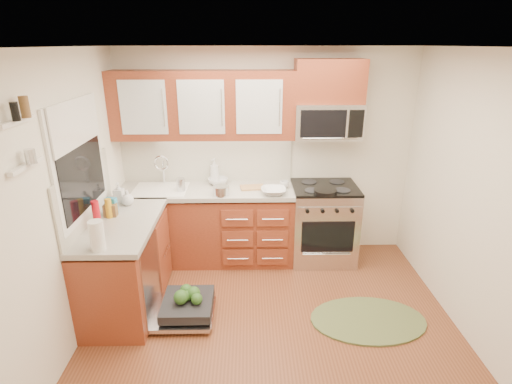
{
  "coord_description": "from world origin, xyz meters",
  "views": [
    {
      "loc": [
        -0.21,
        -2.96,
        2.53
      ],
      "look_at": [
        -0.14,
        0.85,
        1.1
      ],
      "focal_mm": 28.0,
      "sensor_mm": 36.0,
      "label": 1
    }
  ],
  "objects_px": {
    "microwave": "(327,121)",
    "bowl_b": "(218,181)",
    "upper_cabinets": "(203,105)",
    "bowl_a": "(273,191)",
    "cutting_board": "(252,187)",
    "rug": "(368,320)",
    "range": "(323,223)",
    "sink": "(161,200)",
    "cup": "(284,184)",
    "skillet": "(325,192)",
    "paper_towel_roll": "(97,236)",
    "dishwasher": "(184,308)",
    "stock_pot": "(221,191)"
  },
  "relations": [
    {
      "from": "bowl_a",
      "to": "bowl_b",
      "type": "distance_m",
      "value": 0.74
    },
    {
      "from": "range",
      "to": "paper_towel_roll",
      "type": "height_order",
      "value": "paper_towel_roll"
    },
    {
      "from": "sink",
      "to": "skillet",
      "type": "distance_m",
      "value": 1.91
    },
    {
      "from": "range",
      "to": "stock_pot",
      "type": "bearing_deg",
      "value": -170.15
    },
    {
      "from": "dishwasher",
      "to": "cup",
      "type": "height_order",
      "value": "cup"
    },
    {
      "from": "microwave",
      "to": "skillet",
      "type": "relative_size",
      "value": 2.97
    },
    {
      "from": "microwave",
      "to": "bowl_b",
      "type": "distance_m",
      "value": 1.47
    },
    {
      "from": "rug",
      "to": "upper_cabinets",
      "type": "bearing_deg",
      "value": 140.31
    },
    {
      "from": "bowl_a",
      "to": "dishwasher",
      "type": "bearing_deg",
      "value": -134.09
    },
    {
      "from": "sink",
      "to": "paper_towel_roll",
      "type": "height_order",
      "value": "paper_towel_roll"
    },
    {
      "from": "upper_cabinets",
      "to": "cutting_board",
      "type": "distance_m",
      "value": 1.1
    },
    {
      "from": "microwave",
      "to": "skillet",
      "type": "bearing_deg",
      "value": -97.1
    },
    {
      "from": "sink",
      "to": "bowl_a",
      "type": "relative_size",
      "value": 2.2
    },
    {
      "from": "microwave",
      "to": "rug",
      "type": "distance_m",
      "value": 2.18
    },
    {
      "from": "paper_towel_roll",
      "to": "skillet",
      "type": "bearing_deg",
      "value": 29.84
    },
    {
      "from": "stock_pot",
      "to": "bowl_b",
      "type": "bearing_deg",
      "value": 98.95
    },
    {
      "from": "bowl_b",
      "to": "upper_cabinets",
      "type": "bearing_deg",
      "value": -169.57
    },
    {
      "from": "skillet",
      "to": "cup",
      "type": "xyz_separation_m",
      "value": [
        -0.43,
        0.27,
        -0.01
      ]
    },
    {
      "from": "stock_pot",
      "to": "cutting_board",
      "type": "relative_size",
      "value": 0.66
    },
    {
      "from": "sink",
      "to": "cup",
      "type": "bearing_deg",
      "value": 1.25
    },
    {
      "from": "skillet",
      "to": "cutting_board",
      "type": "distance_m",
      "value": 0.85
    },
    {
      "from": "upper_cabinets",
      "to": "bowl_a",
      "type": "bearing_deg",
      "value": -22.48
    },
    {
      "from": "rug",
      "to": "cutting_board",
      "type": "relative_size",
      "value": 3.97
    },
    {
      "from": "rug",
      "to": "skillet",
      "type": "relative_size",
      "value": 4.35
    },
    {
      "from": "skillet",
      "to": "paper_towel_roll",
      "type": "height_order",
      "value": "paper_towel_roll"
    },
    {
      "from": "cutting_board",
      "to": "bowl_a",
      "type": "bearing_deg",
      "value": -40.17
    },
    {
      "from": "dishwasher",
      "to": "skillet",
      "type": "relative_size",
      "value": 2.73
    },
    {
      "from": "sink",
      "to": "bowl_b",
      "type": "height_order",
      "value": "bowl_b"
    },
    {
      "from": "microwave",
      "to": "cutting_board",
      "type": "relative_size",
      "value": 2.71
    },
    {
      "from": "upper_cabinets",
      "to": "rug",
      "type": "bearing_deg",
      "value": -39.69
    },
    {
      "from": "skillet",
      "to": "bowl_a",
      "type": "height_order",
      "value": "skillet"
    },
    {
      "from": "rug",
      "to": "paper_towel_roll",
      "type": "bearing_deg",
      "value": -174.71
    },
    {
      "from": "cutting_board",
      "to": "cup",
      "type": "relative_size",
      "value": 2.58
    },
    {
      "from": "sink",
      "to": "bowl_b",
      "type": "relative_size",
      "value": 2.6
    },
    {
      "from": "microwave",
      "to": "cutting_board",
      "type": "xyz_separation_m",
      "value": [
        -0.85,
        -0.1,
        -0.76
      ]
    },
    {
      "from": "microwave",
      "to": "bowl_a",
      "type": "distance_m",
      "value": 1.01
    },
    {
      "from": "upper_cabinets",
      "to": "bowl_b",
      "type": "xyz_separation_m",
      "value": [
        0.14,
        0.03,
        -0.91
      ]
    },
    {
      "from": "upper_cabinets",
      "to": "sink",
      "type": "distance_m",
      "value": 1.21
    },
    {
      "from": "dishwasher",
      "to": "cutting_board",
      "type": "distance_m",
      "value": 1.58
    },
    {
      "from": "paper_towel_roll",
      "to": "bowl_a",
      "type": "bearing_deg",
      "value": 39.91
    },
    {
      "from": "upper_cabinets",
      "to": "stock_pot",
      "type": "distance_m",
      "value": 0.98
    },
    {
      "from": "bowl_a",
      "to": "cup",
      "type": "relative_size",
      "value": 2.6
    },
    {
      "from": "range",
      "to": "microwave",
      "type": "distance_m",
      "value": 1.23
    },
    {
      "from": "range",
      "to": "cutting_board",
      "type": "relative_size",
      "value": 3.38
    },
    {
      "from": "bowl_b",
      "to": "cup",
      "type": "relative_size",
      "value": 2.19
    },
    {
      "from": "upper_cabinets",
      "to": "microwave",
      "type": "bearing_deg",
      "value": -1.02
    },
    {
      "from": "dishwasher",
      "to": "bowl_a",
      "type": "relative_size",
      "value": 2.48
    },
    {
      "from": "range",
      "to": "cutting_board",
      "type": "height_order",
      "value": "range"
    },
    {
      "from": "bowl_b",
      "to": "rug",
      "type": "bearing_deg",
      "value": -42.63
    },
    {
      "from": "cutting_board",
      "to": "paper_towel_roll",
      "type": "distance_m",
      "value": 1.95
    }
  ]
}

